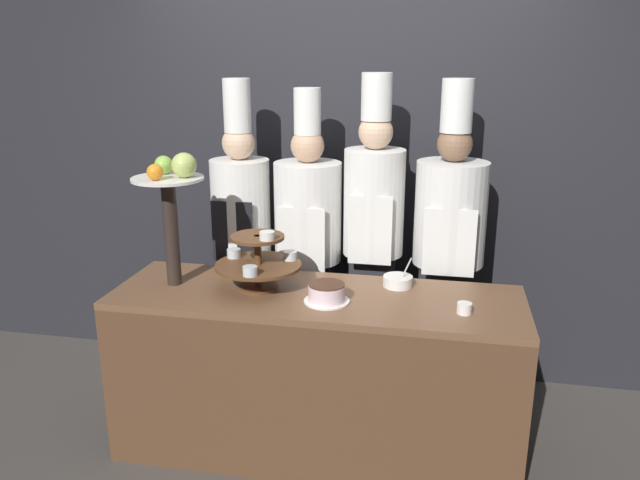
# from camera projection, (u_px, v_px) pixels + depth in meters

# --- Properties ---
(wall_back) EXTENTS (10.00, 0.06, 2.80)m
(wall_back) POSITION_uv_depth(u_px,v_px,m) (348.00, 157.00, 3.84)
(wall_back) COLOR #232328
(wall_back) RESTS_ON ground_plane
(buffet_counter) EXTENTS (2.03, 0.65, 0.87)m
(buffet_counter) POSITION_uv_depth(u_px,v_px,m) (316.00, 373.00, 3.20)
(buffet_counter) COLOR brown
(buffet_counter) RESTS_ON ground_plane
(tiered_stand) EXTENTS (0.43, 0.43, 0.32)m
(tiered_stand) POSITION_uv_depth(u_px,v_px,m) (258.00, 261.00, 3.10)
(tiered_stand) COLOR brown
(tiered_stand) RESTS_ON buffet_counter
(fruit_pedestal) EXTENTS (0.35, 0.35, 0.68)m
(fruit_pedestal) POSITION_uv_depth(u_px,v_px,m) (172.00, 194.00, 3.08)
(fruit_pedestal) COLOR #2D231E
(fruit_pedestal) RESTS_ON buffet_counter
(cake_round) EXTENTS (0.22, 0.22, 0.09)m
(cake_round) POSITION_uv_depth(u_px,v_px,m) (327.00, 293.00, 2.97)
(cake_round) COLOR white
(cake_round) RESTS_ON buffet_counter
(cup_white) EXTENTS (0.07, 0.07, 0.05)m
(cup_white) POSITION_uv_depth(u_px,v_px,m) (464.00, 308.00, 2.84)
(cup_white) COLOR white
(cup_white) RESTS_ON buffet_counter
(serving_bowl_far) EXTENTS (0.15, 0.15, 0.16)m
(serving_bowl_far) POSITION_uv_depth(u_px,v_px,m) (398.00, 281.00, 3.17)
(serving_bowl_far) COLOR white
(serving_bowl_far) RESTS_ON buffet_counter
(chef_left) EXTENTS (0.35, 0.35, 1.88)m
(chef_left) POSITION_uv_depth(u_px,v_px,m) (242.00, 230.00, 3.71)
(chef_left) COLOR black
(chef_left) RESTS_ON ground_plane
(chef_center_left) EXTENTS (0.39, 0.39, 1.83)m
(chef_center_left) POSITION_uv_depth(u_px,v_px,m) (308.00, 238.00, 3.64)
(chef_center_left) COLOR #28282D
(chef_center_left) RESTS_ON ground_plane
(chef_center_right) EXTENTS (0.34, 0.34, 1.91)m
(chef_center_right) POSITION_uv_depth(u_px,v_px,m) (373.00, 229.00, 3.55)
(chef_center_right) COLOR #28282D
(chef_center_right) RESTS_ON ground_plane
(chef_right) EXTENTS (0.39, 0.39, 1.89)m
(chef_right) POSITION_uv_depth(u_px,v_px,m) (449.00, 241.00, 3.48)
(chef_right) COLOR #28282D
(chef_right) RESTS_ON ground_plane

